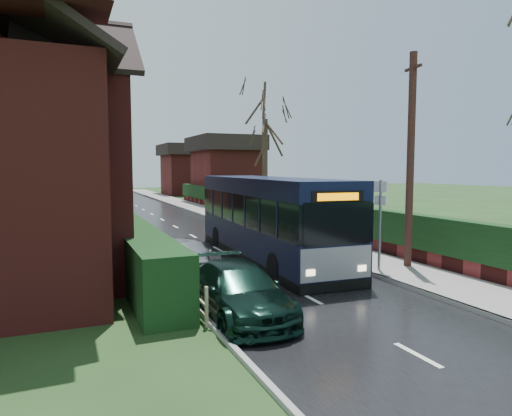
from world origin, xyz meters
name	(u,v)px	position (x,y,z in m)	size (l,w,h in m)	color
ground	(278,282)	(0.00, 0.00, 0.00)	(140.00, 140.00, 0.00)	#2C4E21
road	(193,236)	(0.00, 10.00, 0.01)	(6.00, 100.00, 0.02)	black
pavement	(269,231)	(4.25, 10.00, 0.07)	(2.50, 100.00, 0.14)	slate
kerb_right	(249,232)	(3.05, 10.00, 0.07)	(0.12, 100.00, 0.14)	gray
kerb_left	(131,239)	(-3.05, 10.00, 0.05)	(0.12, 100.00, 0.10)	gray
front_hedge	(126,240)	(-3.90, 5.00, 0.80)	(1.20, 16.00, 1.60)	black
picket_fence	(146,248)	(-3.15, 5.00, 0.45)	(0.10, 16.00, 0.90)	gray
right_wall_hedge	(295,212)	(5.80, 10.00, 1.02)	(0.60, 50.00, 1.80)	maroon
bus	(268,219)	(1.14, 3.26, 1.54)	(2.73, 10.30, 3.10)	black
car_silver	(185,257)	(-2.45, 1.74, 0.64)	(1.51, 3.75, 1.28)	#ACACB1
car_green	(239,291)	(-2.23, -2.56, 0.61)	(1.70, 4.18, 1.21)	black
car_distant	(123,191)	(0.45, 43.84, 0.72)	(1.53, 4.37, 1.44)	#121133
bus_stop_sign	(380,212)	(3.50, -0.34, 2.03)	(0.22, 0.46, 3.09)	slate
telegraph_pole	(410,162)	(4.80, -0.21, 3.68)	(0.25, 0.93, 7.27)	#321B16
tree_right_far	(265,112)	(6.00, 14.57, 7.02)	(4.86, 4.86, 9.39)	#34271E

